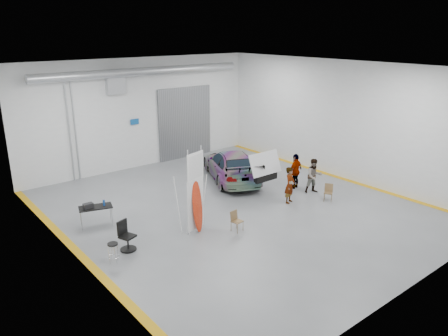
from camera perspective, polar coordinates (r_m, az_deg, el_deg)
ground at (r=19.10m, az=1.44°, el=-5.22°), size 16.00×16.00×0.00m
room_shell at (r=19.75m, az=-2.13°, el=7.92°), size 14.02×16.18×6.01m
sedan_car at (r=22.36m, az=0.98°, el=0.35°), size 4.14×5.65×1.52m
person_a at (r=19.59m, az=8.59°, el=-2.21°), size 0.71×0.59×1.66m
person_b at (r=20.97m, az=11.67°, el=-1.01°), size 1.00×0.90×1.67m
person_c at (r=21.41m, az=9.33°, el=-0.39°), size 1.07×0.62×1.74m
surfboard_display at (r=16.43m, az=-3.82°, el=-4.09°), size 0.92×0.44×3.34m
folding_chair_near at (r=16.92m, az=1.70°, el=-7.45°), size 0.43×0.45×0.80m
folding_chair_far at (r=20.29m, az=13.40°, el=-3.56°), size 0.50×0.60×0.78m
shop_stool at (r=15.19m, az=-14.25°, el=-10.72°), size 0.36×0.36×0.71m
work_table at (r=17.87m, az=-16.66°, el=-4.92°), size 1.39×0.97×1.03m
office_chair at (r=15.86m, az=-12.60°, el=-8.83°), size 0.60×0.63×1.08m
trunk_lid at (r=20.45m, az=5.25°, el=0.88°), size 1.77×1.08×0.04m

